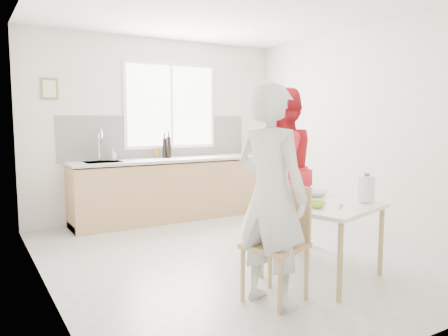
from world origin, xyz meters
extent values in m
plane|color=#B7B7B2|center=(0.00, 0.00, 0.00)|extent=(4.50, 4.50, 0.00)
plane|color=silver|center=(0.00, 2.25, 1.35)|extent=(4.00, 0.00, 4.00)
plane|color=silver|center=(0.00, -2.25, 1.35)|extent=(4.00, 0.00, 4.00)
plane|color=silver|center=(-2.00, 0.00, 1.35)|extent=(0.00, 4.50, 4.50)
plane|color=silver|center=(2.00, 0.00, 1.35)|extent=(0.00, 4.50, 4.50)
plane|color=white|center=(0.00, 0.00, 2.70)|extent=(4.50, 4.50, 0.00)
cube|color=white|center=(0.20, 2.23, 1.70)|extent=(1.50, 0.03, 1.30)
cube|color=white|center=(0.20, 2.21, 1.70)|extent=(1.40, 0.02, 1.20)
cube|color=white|center=(0.20, 2.21, 1.70)|extent=(0.03, 0.03, 1.20)
cube|color=white|center=(0.00, 2.24, 1.23)|extent=(3.00, 0.02, 0.65)
cube|color=#52893E|center=(-1.55, 2.23, 1.90)|extent=(0.22, 0.02, 0.28)
cube|color=beige|center=(-1.55, 2.22, 1.90)|extent=(0.16, 0.01, 0.22)
cube|color=tan|center=(0.00, 1.95, 0.43)|extent=(2.80, 0.60, 0.86)
cube|color=#3F3326|center=(0.00, 1.95, 0.05)|extent=(2.80, 0.54, 0.10)
cube|color=silver|center=(0.00, 1.95, 0.90)|extent=(2.84, 0.64, 0.04)
cube|color=#A5A5AA|center=(-0.95, 1.95, 0.91)|extent=(0.50, 0.40, 0.03)
cylinder|color=silver|center=(-0.95, 2.11, 1.10)|extent=(0.02, 0.02, 0.36)
torus|color=silver|center=(-0.95, 2.04, 1.28)|extent=(0.02, 0.18, 0.18)
cube|color=white|center=(0.30, -1.01, 0.69)|extent=(1.14, 1.14, 0.04)
cylinder|color=tan|center=(0.02, -1.51, 0.33)|extent=(0.05, 0.05, 0.65)
cylinder|color=tan|center=(-0.21, -0.73, 0.33)|extent=(0.05, 0.05, 0.65)
cylinder|color=tan|center=(0.80, -1.28, 0.33)|extent=(0.05, 0.05, 0.65)
cylinder|color=tan|center=(0.57, -0.50, 0.33)|extent=(0.05, 0.05, 0.65)
cube|color=tan|center=(-0.42, -1.22, 0.47)|extent=(0.54, 0.54, 0.04)
cube|color=tan|center=(-0.23, -1.16, 0.72)|extent=(0.15, 0.41, 0.46)
cylinder|color=tan|center=(-0.66, -1.09, 0.22)|extent=(0.04, 0.04, 0.45)
cylinder|color=tan|center=(-0.55, -1.45, 0.22)|extent=(0.04, 0.04, 0.45)
cylinder|color=tan|center=(-0.30, -0.99, 0.22)|extent=(0.04, 0.04, 0.45)
cylinder|color=tan|center=(-0.19, -1.34, 0.22)|extent=(0.04, 0.04, 0.45)
cube|color=tan|center=(0.42, -0.19, 0.42)|extent=(0.49, 0.49, 0.04)
cube|color=tan|center=(0.37, -0.02, 0.64)|extent=(0.37, 0.13, 0.41)
cylinder|color=tan|center=(0.31, -0.40, 0.20)|extent=(0.03, 0.03, 0.40)
cylinder|color=tan|center=(0.63, -0.30, 0.20)|extent=(0.03, 0.03, 0.40)
cylinder|color=tan|center=(0.21, -0.07, 0.20)|extent=(0.03, 0.03, 0.40)
cylinder|color=tan|center=(0.53, 0.02, 0.20)|extent=(0.03, 0.03, 0.40)
imported|color=silver|center=(-0.49, -1.24, 0.89)|extent=(0.60, 0.75, 1.79)
imported|color=red|center=(0.52, -0.09, 0.93)|extent=(1.06, 0.93, 1.85)
imported|color=#A7D531|center=(0.12, -1.11, 0.74)|extent=(0.21, 0.21, 0.05)
imported|color=silver|center=(0.51, -0.68, 0.74)|extent=(0.28, 0.28, 0.06)
cylinder|color=white|center=(0.68, -1.18, 0.85)|extent=(0.15, 0.15, 0.24)
cylinder|color=blue|center=(0.68, -1.18, 0.98)|extent=(0.05, 0.05, 0.03)
torus|color=white|center=(0.76, -1.18, 0.87)|extent=(0.11, 0.05, 0.11)
cube|color=#A7CE2F|center=(0.31, -0.71, 0.75)|extent=(0.12, 0.12, 0.09)
cylinder|color=#A5A5AA|center=(0.28, -1.24, 0.72)|extent=(0.14, 0.10, 0.01)
cube|color=#87C02C|center=(1.05, 1.92, 0.93)|extent=(0.42, 0.37, 0.01)
cylinder|color=black|center=(0.07, 2.03, 1.08)|extent=(0.07, 0.07, 0.32)
cylinder|color=black|center=(0.02, 2.08, 1.07)|extent=(0.07, 0.07, 0.30)
cylinder|color=brown|center=(-0.10, 2.09, 1.00)|extent=(0.06, 0.06, 0.16)
imported|color=#999999|center=(-0.76, 2.10, 1.01)|extent=(0.10, 0.11, 0.17)
camera|label=1|loc=(-2.57, -3.99, 1.50)|focal=35.00mm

